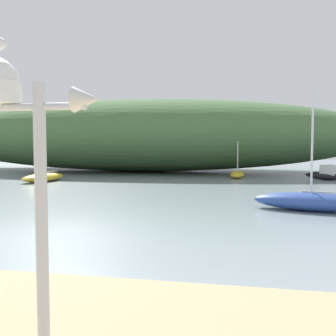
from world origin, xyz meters
TOP-DOWN VIEW (x-y plane):
  - ground_plane at (0.00, 0.00)m, footprint 120.00×120.00m
  - distant_hill at (-4.73, 26.07)m, footprint 45.33×15.13m
  - mast_structure at (2.76, -6.16)m, footprint 1.36×0.54m
  - sailboat_east_reach at (7.77, 5.20)m, footprint 4.44×2.23m
  - sailboat_far_left at (-8.11, 13.91)m, footprint 2.15×4.06m
  - sailboat_west_reach at (5.09, 19.47)m, footprint 1.36×3.32m
  - motorboat_off_point at (11.45, 18.80)m, footprint 3.10×3.03m

SIDE VIEW (x-z plane):
  - ground_plane at x=0.00m, z-range 0.00..0.00m
  - sailboat_west_reach at x=5.09m, z-range -1.52..2.09m
  - sailboat_far_left at x=-8.11m, z-range -1.57..2.18m
  - sailboat_east_reach at x=7.77m, z-range -1.96..2.68m
  - motorboat_off_point at x=11.45m, z-range -0.14..0.95m
  - mast_structure at x=2.76m, z-range 1.23..4.36m
  - distant_hill at x=-4.73m, z-range 0.00..6.95m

